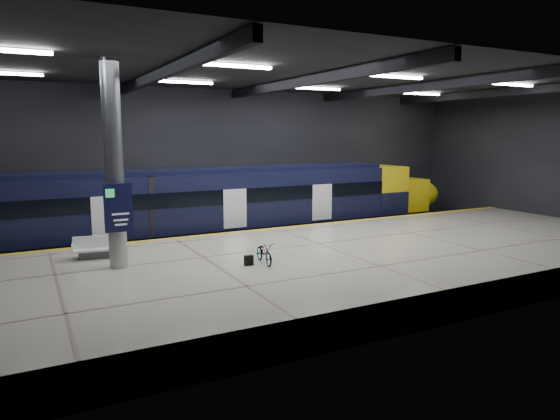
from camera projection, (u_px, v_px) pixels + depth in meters
ground at (306, 264)px, 21.70m from camera, size 30.00×30.00×0.00m
room_shell at (307, 131)px, 20.84m from camera, size 30.10×16.10×8.05m
platform at (339, 265)px, 19.43m from camera, size 30.00×11.00×1.10m
safety_strip at (277, 228)px, 23.94m from camera, size 30.00×0.40×0.01m
rails at (254, 239)px, 26.51m from camera, size 30.00×1.52×0.16m
train at (202, 205)px, 24.91m from camera, size 29.40×2.84×3.79m
bench at (100, 250)px, 18.25m from camera, size 1.97×1.02×0.83m
bicycle at (264, 253)px, 17.44m from camera, size 0.66×1.51×0.77m
pannier_bag at (249, 260)px, 17.20m from camera, size 0.31×0.20×0.35m
info_column at (114, 168)px, 16.47m from camera, size 0.90×0.78×6.90m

